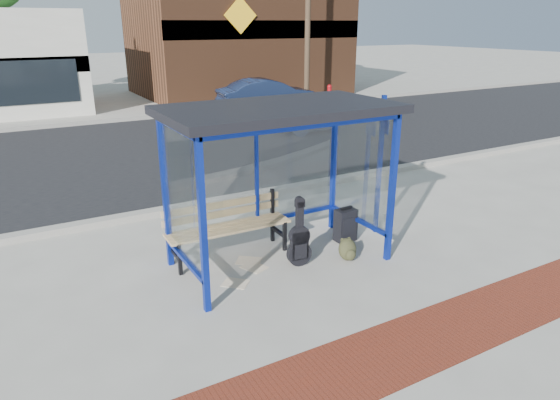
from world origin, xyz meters
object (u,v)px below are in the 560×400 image
fire_hydrant (329,92)px  parked_car (269,96)px  guitar_bag (299,242)px  backpack (348,250)px  suitcase (346,225)px  bench (227,224)px

fire_hydrant → parked_car: bearing=-159.0°
guitar_bag → backpack: size_ratio=2.95×
parked_car → guitar_bag: bearing=160.3°
parked_car → suitcase: bearing=164.2°
guitar_bag → suitcase: size_ratio=1.69×
backpack → parked_car: 13.67m
suitcase → parked_car: 12.94m
guitar_bag → suitcase: guitar_bag is taller
parked_car → fire_hydrant: bearing=-62.3°
guitar_bag → backpack: (0.75, -0.23, -0.21)m
bench → suitcase: bench is taller
guitar_bag → parked_car: (6.13, 12.32, 0.30)m
backpack → parked_car: parked_car is taller
suitcase → fire_hydrant: (9.10, 13.52, 0.12)m
suitcase → fire_hydrant: bearing=54.7°
bench → parked_car: parked_car is taller
bench → fire_hydrant: 17.10m
suitcase → parked_car: bearing=66.0°
guitar_bag → backpack: 0.81m
guitar_bag → fire_hydrant: guitar_bag is taller
guitar_bag → fire_hydrant: 17.28m
suitcase → guitar_bag: bearing=-163.1°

